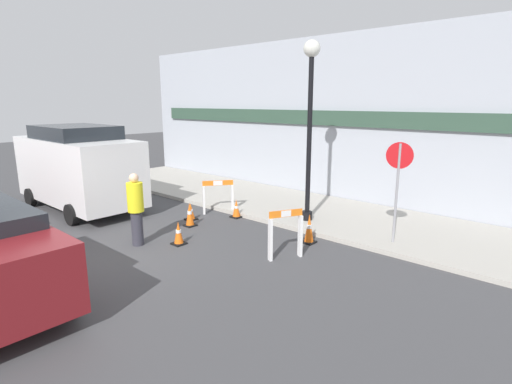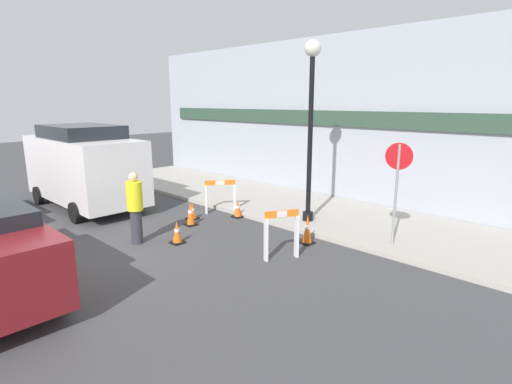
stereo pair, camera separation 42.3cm
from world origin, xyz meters
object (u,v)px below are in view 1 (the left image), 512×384
(stop_sign, at_px, (398,176))
(work_van, at_px, (78,165))
(person_worker, at_px, (136,207))
(streetlamp_post, at_px, (310,107))

(stop_sign, relative_size, work_van, 0.48)
(person_worker, bearing_deg, streetlamp_post, 1.36)
(person_worker, relative_size, work_van, 0.36)
(streetlamp_post, relative_size, work_van, 0.98)
(streetlamp_post, xyz_separation_m, person_worker, (-2.02, -4.10, -2.28))
(streetlamp_post, relative_size, person_worker, 2.75)
(streetlamp_post, height_order, person_worker, streetlamp_post)
(streetlamp_post, distance_m, person_worker, 5.11)
(streetlamp_post, bearing_deg, person_worker, -116.26)
(stop_sign, height_order, person_worker, stop_sign)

